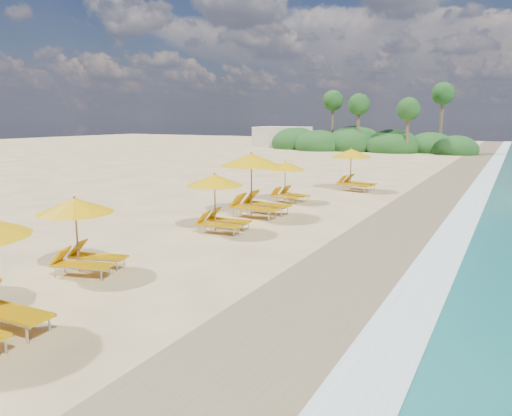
# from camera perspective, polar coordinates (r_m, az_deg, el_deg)

# --- Properties ---
(ground) EXTENTS (160.00, 160.00, 0.00)m
(ground) POSITION_cam_1_polar(r_m,az_deg,el_deg) (15.63, 0.00, -4.33)
(ground) COLOR #D8BF7F
(ground) RESTS_ON ground
(wet_sand) EXTENTS (4.00, 160.00, 0.01)m
(wet_sand) POSITION_cam_1_polar(r_m,az_deg,el_deg) (14.23, 14.37, -6.17)
(wet_sand) COLOR #8C7A53
(wet_sand) RESTS_ON ground
(surf_foam) EXTENTS (4.00, 160.00, 0.01)m
(surf_foam) POSITION_cam_1_polar(r_m,az_deg,el_deg) (13.86, 25.33, -7.25)
(surf_foam) COLOR white
(surf_foam) RESTS_ON ground
(station_2) EXTENTS (2.57, 2.50, 2.05)m
(station_2) POSITION_cam_1_polar(r_m,az_deg,el_deg) (13.43, -20.00, -2.45)
(station_2) COLOR olive
(station_2) RESTS_ON ground
(station_3) EXTENTS (2.42, 2.28, 2.13)m
(station_3) POSITION_cam_1_polar(r_m,az_deg,el_deg) (17.23, -4.43, 1.11)
(station_3) COLOR olive
(station_3) RESTS_ON ground
(station_4) EXTENTS (2.97, 2.77, 2.67)m
(station_4) POSITION_cam_1_polar(r_m,az_deg,el_deg) (19.94, -0.05, 3.33)
(station_4) COLOR olive
(station_4) RESTS_ON ground
(station_5) EXTENTS (2.46, 2.37, 2.00)m
(station_5) POSITION_cam_1_polar(r_m,az_deg,el_deg) (23.44, 3.77, 3.49)
(station_5) COLOR olive
(station_5) RESTS_ON ground
(station_6) EXTENTS (2.79, 2.65, 2.39)m
(station_6) POSITION_cam_1_polar(r_m,az_deg,el_deg) (27.60, 11.56, 4.85)
(station_6) COLOR olive
(station_6) RESTS_ON ground
(treeline) EXTENTS (25.80, 8.80, 9.74)m
(treeline) POSITION_cam_1_polar(r_m,az_deg,el_deg) (61.30, 12.44, 7.60)
(treeline) COLOR #163D14
(treeline) RESTS_ON ground
(beach_building) EXTENTS (7.00, 5.00, 2.80)m
(beach_building) POSITION_cam_1_polar(r_m,az_deg,el_deg) (67.92, 3.15, 8.45)
(beach_building) COLOR beige
(beach_building) RESTS_ON ground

